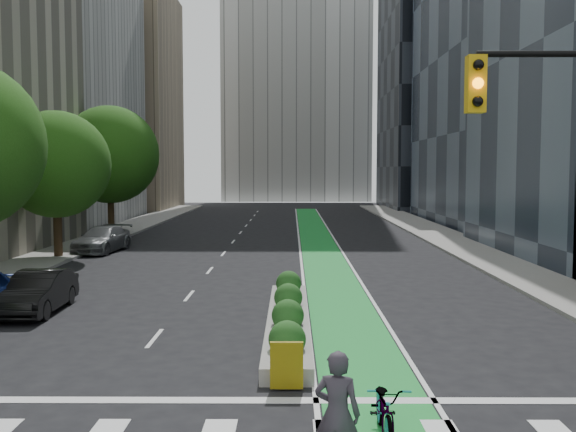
{
  "coord_description": "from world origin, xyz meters",
  "views": [
    {
      "loc": [
        1.3,
        -11.48,
        4.68
      ],
      "look_at": [
        1.17,
        11.72,
        3.0
      ],
      "focal_mm": 40.0,
      "sensor_mm": 36.0,
      "label": 1
    }
  ],
  "objects_px": {
    "parked_car_left_far": "(102,239)",
    "parked_car_left_mid": "(38,292)",
    "bicycle": "(385,410)",
    "median_planter": "(288,317)",
    "cyclist": "(337,414)"
  },
  "relations": [
    {
      "from": "parked_car_left_far",
      "to": "parked_car_left_mid",
      "type": "bearing_deg",
      "value": -73.95
    },
    {
      "from": "parked_car_left_mid",
      "to": "parked_car_left_far",
      "type": "distance_m",
      "value": 15.76
    },
    {
      "from": "parked_car_left_mid",
      "to": "parked_car_left_far",
      "type": "bearing_deg",
      "value": 97.46
    },
    {
      "from": "parked_car_left_mid",
      "to": "parked_car_left_far",
      "type": "relative_size",
      "value": 0.83
    },
    {
      "from": "parked_car_left_mid",
      "to": "bicycle",
      "type": "bearing_deg",
      "value": -46.5
    },
    {
      "from": "median_planter",
      "to": "bicycle",
      "type": "height_order",
      "value": "median_planter"
    },
    {
      "from": "bicycle",
      "to": "parked_car_left_mid",
      "type": "distance_m",
      "value": 14.0
    },
    {
      "from": "median_planter",
      "to": "cyclist",
      "type": "bearing_deg",
      "value": -84.94
    },
    {
      "from": "parked_car_left_mid",
      "to": "parked_car_left_far",
      "type": "xyz_separation_m",
      "value": [
        -2.49,
        15.56,
        0.04
      ]
    },
    {
      "from": "parked_car_left_far",
      "to": "median_planter",
      "type": "bearing_deg",
      "value": -51.94
    },
    {
      "from": "median_planter",
      "to": "parked_car_left_mid",
      "type": "distance_m",
      "value": 8.48
    },
    {
      "from": "cyclist",
      "to": "median_planter",
      "type": "bearing_deg",
      "value": -68.8
    },
    {
      "from": "cyclist",
      "to": "parked_car_left_far",
      "type": "height_order",
      "value": "cyclist"
    },
    {
      "from": "median_planter",
      "to": "parked_car_left_mid",
      "type": "relative_size",
      "value": 2.48
    },
    {
      "from": "bicycle",
      "to": "parked_car_left_mid",
      "type": "bearing_deg",
      "value": 136.88
    }
  ]
}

